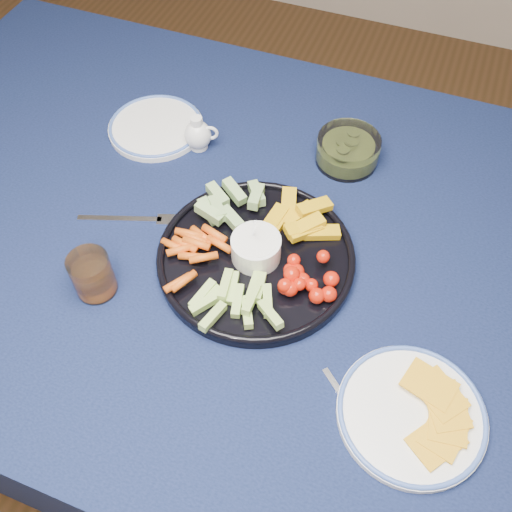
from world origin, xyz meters
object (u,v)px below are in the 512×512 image
(dining_table, at_px, (239,255))
(side_plate_extra, at_px, (156,127))
(juice_tumbler, at_px, (93,277))
(crudite_platter, at_px, (255,254))
(pickle_bowl, at_px, (348,151))
(cheese_plate, at_px, (412,413))
(creamer_pitcher, at_px, (198,135))

(dining_table, relative_size, side_plate_extra, 8.26)
(juice_tumbler, distance_m, side_plate_extra, 0.41)
(crudite_platter, bearing_deg, juice_tumbler, -146.55)
(pickle_bowl, xyz_separation_m, cheese_plate, (0.24, -0.49, -0.01))
(crudite_platter, relative_size, pickle_bowl, 2.78)
(dining_table, bearing_deg, creamer_pitcher, 132.08)
(creamer_pitcher, relative_size, side_plate_extra, 0.38)
(crudite_platter, height_order, pickle_bowl, crudite_platter)
(juice_tumbler, bearing_deg, cheese_plate, -3.16)
(cheese_plate, xyz_separation_m, side_plate_extra, (-0.64, 0.43, -0.00))
(cheese_plate, height_order, side_plate_extra, cheese_plate)
(dining_table, distance_m, creamer_pitcher, 0.26)
(dining_table, height_order, pickle_bowl, pickle_bowl)
(crudite_platter, bearing_deg, side_plate_extra, 142.64)
(dining_table, xyz_separation_m, creamer_pitcher, (-0.16, 0.17, 0.12))
(pickle_bowl, relative_size, side_plate_extra, 0.63)
(dining_table, xyz_separation_m, juice_tumbler, (-0.17, -0.21, 0.12))
(dining_table, height_order, side_plate_extra, side_plate_extra)
(dining_table, bearing_deg, pickle_bowl, 59.80)
(cheese_plate, relative_size, juice_tumbler, 2.69)
(crudite_platter, bearing_deg, dining_table, 134.60)
(cheese_plate, height_order, juice_tumbler, juice_tumbler)
(creamer_pitcher, height_order, cheese_plate, creamer_pitcher)
(creamer_pitcher, height_order, pickle_bowl, creamer_pitcher)
(juice_tumbler, height_order, side_plate_extra, juice_tumbler)
(crudite_platter, xyz_separation_m, pickle_bowl, (0.08, 0.30, 0.01))
(dining_table, distance_m, cheese_plate, 0.46)
(cheese_plate, bearing_deg, crudite_platter, 150.05)
(crudite_platter, height_order, creamer_pitcher, crudite_platter)
(creamer_pitcher, distance_m, juice_tumbler, 0.39)
(crudite_platter, distance_m, cheese_plate, 0.37)
(creamer_pitcher, xyz_separation_m, pickle_bowl, (0.30, 0.07, -0.01))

